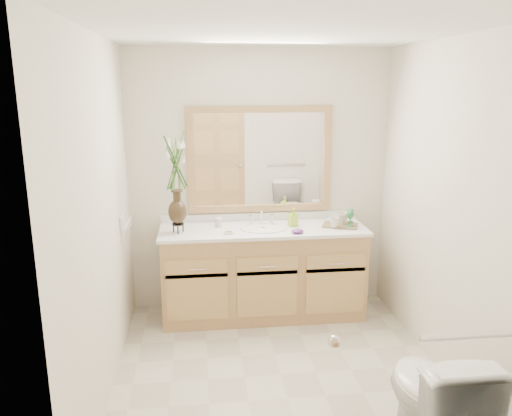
{
  "coord_description": "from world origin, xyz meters",
  "views": [
    {
      "loc": [
        -0.55,
        -3.22,
        2.08
      ],
      "look_at": [
        -0.11,
        0.65,
        1.11
      ],
      "focal_mm": 35.0,
      "sensor_mm": 36.0,
      "label": 1
    }
  ],
  "objects": [
    {
      "name": "switch_plate",
      "position": [
        -1.19,
        0.76,
        0.98
      ],
      "size": [
        0.02,
        0.12,
        0.12
      ],
      "primitive_type": "cube",
      "color": "white",
      "rests_on": "wall_left"
    },
    {
      "name": "flower_vase",
      "position": [
        -0.75,
        0.96,
        1.36
      ],
      "size": [
        0.19,
        0.19,
        0.77
      ],
      "rotation": [
        0.0,
        0.0,
        -0.17
      ],
      "color": "black",
      "rests_on": "counter"
    },
    {
      "name": "ceiling",
      "position": [
        0.0,
        0.0,
        2.4
      ],
      "size": [
        2.4,
        2.6,
        0.02
      ],
      "primitive_type": "cube",
      "color": "white",
      "rests_on": "wall_back"
    },
    {
      "name": "soap_dish",
      "position": [
        -0.32,
        0.89,
        0.84
      ],
      "size": [
        0.09,
        0.09,
        0.03
      ],
      "color": "beige",
      "rests_on": "counter"
    },
    {
      "name": "mug_right",
      "position": [
        0.73,
        1.02,
        0.9
      ],
      "size": [
        0.14,
        0.13,
        0.1
      ],
      "primitive_type": "imported",
      "rotation": [
        0.0,
        0.0,
        0.45
      ],
      "color": "beige",
      "rests_on": "tray"
    },
    {
      "name": "goblet_front",
      "position": [
        0.77,
        0.93,
        0.94
      ],
      "size": [
        0.07,
        0.07,
        0.15
      ],
      "color": "#246D39",
      "rests_on": "tray"
    },
    {
      "name": "tray",
      "position": [
        0.7,
        0.99,
        0.84
      ],
      "size": [
        0.36,
        0.3,
        0.02
      ],
      "primitive_type": "cube",
      "rotation": [
        0.0,
        0.0,
        -0.38
      ],
      "color": "brown",
      "rests_on": "counter"
    },
    {
      "name": "door",
      "position": [
        -0.3,
        -1.29,
        1.0
      ],
      "size": [
        0.8,
        0.03,
        2.0
      ],
      "primitive_type": "cube",
      "color": "tan",
      "rests_on": "floor"
    },
    {
      "name": "wall_left",
      "position": [
        -1.2,
        0.0,
        1.2
      ],
      "size": [
        0.02,
        2.6,
        2.4
      ],
      "primitive_type": "cube",
      "color": "white",
      "rests_on": "floor"
    },
    {
      "name": "grab_bar",
      "position": [
        0.7,
        -1.27,
        0.95
      ],
      "size": [
        0.55,
        0.03,
        0.03
      ],
      "primitive_type": "cylinder",
      "rotation": [
        0.0,
        1.57,
        0.0
      ],
      "color": "silver",
      "rests_on": "wall_front"
    },
    {
      "name": "sink",
      "position": [
        0.0,
        1.0,
        0.78
      ],
      "size": [
        0.38,
        0.34,
        0.23
      ],
      "color": "white",
      "rests_on": "counter"
    },
    {
      "name": "mirror",
      "position": [
        0.0,
        1.28,
        1.41
      ],
      "size": [
        1.32,
        0.04,
        0.97
      ],
      "color": "white",
      "rests_on": "wall_back"
    },
    {
      "name": "toilet",
      "position": [
        0.7,
        -0.92,
        0.37
      ],
      "size": [
        0.42,
        0.75,
        0.74
      ],
      "primitive_type": "imported",
      "rotation": [
        0.0,
        0.0,
        3.14
      ],
      "color": "white",
      "rests_on": "floor"
    },
    {
      "name": "mug_left",
      "position": [
        0.63,
        0.93,
        0.89
      ],
      "size": [
        0.1,
        0.1,
        0.09
      ],
      "primitive_type": "imported",
      "rotation": [
        0.0,
        0.0,
        0.16
      ],
      "color": "beige",
      "rests_on": "tray"
    },
    {
      "name": "vanity",
      "position": [
        0.0,
        1.01,
        0.4
      ],
      "size": [
        1.8,
        0.55,
        0.8
      ],
      "color": "tan",
      "rests_on": "floor"
    },
    {
      "name": "purple_dish",
      "position": [
        0.27,
        0.82,
        0.85
      ],
      "size": [
        0.12,
        0.1,
        0.04
      ],
      "primitive_type": "ellipsoid",
      "rotation": [
        0.0,
        0.0,
        0.15
      ],
      "color": "#5A2776",
      "rests_on": "counter"
    },
    {
      "name": "wall_back",
      "position": [
        0.0,
        1.3,
        1.2
      ],
      "size": [
        2.4,
        0.02,
        2.4
      ],
      "primitive_type": "cube",
      "color": "white",
      "rests_on": "floor"
    },
    {
      "name": "tumbler",
      "position": [
        -0.4,
        1.1,
        0.87
      ],
      "size": [
        0.06,
        0.06,
        0.08
      ],
      "primitive_type": "cylinder",
      "color": "beige",
      "rests_on": "counter"
    },
    {
      "name": "floor",
      "position": [
        0.0,
        0.0,
        0.0
      ],
      "size": [
        2.6,
        2.6,
        0.0
      ],
      "primitive_type": "plane",
      "color": "beige",
      "rests_on": "ground"
    },
    {
      "name": "wall_front",
      "position": [
        0.0,
        -1.3,
        1.2
      ],
      "size": [
        2.4,
        0.02,
        2.4
      ],
      "primitive_type": "cube",
      "color": "white",
      "rests_on": "floor"
    },
    {
      "name": "counter",
      "position": [
        0.0,
        1.01,
        0.82
      ],
      "size": [
        1.84,
        0.57,
        0.03
      ],
      "primitive_type": "cube",
      "color": "white",
      "rests_on": "vanity"
    },
    {
      "name": "goblet_back",
      "position": [
        0.81,
        1.06,
        0.93
      ],
      "size": [
        0.06,
        0.06,
        0.13
      ],
      "color": "#246D39",
      "rests_on": "tray"
    },
    {
      "name": "wall_right",
      "position": [
        1.2,
        0.0,
        1.2
      ],
      "size": [
        0.02,
        2.6,
        2.4
      ],
      "primitive_type": "cube",
      "color": "white",
      "rests_on": "floor"
    },
    {
      "name": "soap_bottle",
      "position": [
        0.28,
        1.05,
        0.9
      ],
      "size": [
        0.08,
        0.08,
        0.15
      ],
      "primitive_type": "imported",
      "rotation": [
        0.0,
        0.0,
        0.22
      ],
      "color": "#9CC82F",
      "rests_on": "counter"
    }
  ]
}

